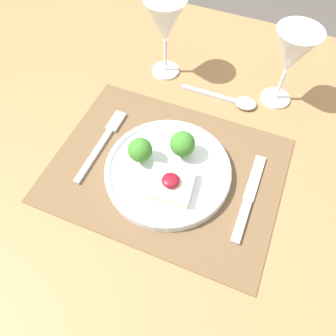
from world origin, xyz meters
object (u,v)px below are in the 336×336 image
(spoon, at_px, (236,101))
(fork, at_px, (104,140))
(dinner_plate, at_px, (168,169))
(wine_glass_near, at_px, (292,54))
(knife, at_px, (247,202))
(wine_glass_far, at_px, (165,23))

(spoon, bearing_deg, fork, -131.92)
(dinner_plate, distance_m, spoon, 0.24)
(wine_glass_near, bearing_deg, dinner_plate, -118.24)
(knife, bearing_deg, wine_glass_near, 94.52)
(knife, xyz_separation_m, wine_glass_near, (-0.01, 0.28, 0.12))
(spoon, xyz_separation_m, wine_glass_far, (-0.19, 0.04, 0.12))
(fork, distance_m, wine_glass_near, 0.41)
(knife, relative_size, wine_glass_far, 1.05)
(dinner_plate, xyz_separation_m, fork, (-0.15, 0.02, -0.01))
(dinner_plate, distance_m, wine_glass_far, 0.31)
(knife, relative_size, wine_glass_near, 1.09)
(dinner_plate, relative_size, fork, 1.26)
(spoon, xyz_separation_m, wine_glass_near, (0.08, 0.05, 0.12))
(fork, relative_size, wine_glass_far, 1.05)
(fork, xyz_separation_m, wine_glass_near, (0.30, 0.26, 0.12))
(spoon, height_order, wine_glass_near, wine_glass_near)
(dinner_plate, xyz_separation_m, spoon, (0.07, 0.23, -0.01))
(dinner_plate, distance_m, wine_glass_near, 0.33)
(fork, bearing_deg, wine_glass_far, 83.20)
(wine_glass_near, relative_size, wine_glass_far, 0.96)
(fork, xyz_separation_m, wine_glass_far, (0.04, 0.25, 0.12))
(spoon, bearing_deg, dinner_plate, -102.18)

